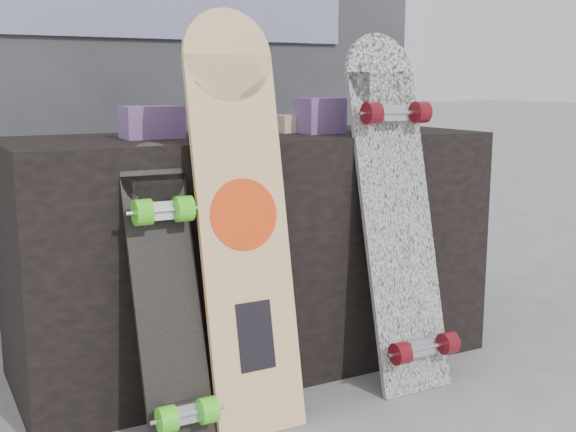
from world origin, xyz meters
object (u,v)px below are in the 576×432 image
longboard_celtic (247,227)px  longboard_cascadia (397,204)px  vendor_table (252,250)px  skateboard_dark (168,293)px  longboard_geisha (242,208)px

longboard_celtic → longboard_cascadia: size_ratio=0.93×
vendor_table → skateboard_dark: (-0.44, -0.40, 0.01)m
longboard_celtic → vendor_table: bearing=62.4°
vendor_table → longboard_geisha: bearing=-119.1°
longboard_celtic → skateboard_dark: longboard_celtic is taller
skateboard_dark → longboard_cascadia: bearing=3.1°
longboard_geisha → skateboard_dark: longboard_geisha is taller
vendor_table → longboard_celtic: 0.42m
longboard_geisha → skateboard_dark: (-0.23, -0.02, -0.21)m
vendor_table → longboard_geisha: (-0.21, -0.39, 0.22)m
longboard_celtic → longboard_cascadia: bearing=-2.2°
vendor_table → skateboard_dark: skateboard_dark is taller
longboard_celtic → longboard_cascadia: longboard_cascadia is taller
vendor_table → longboard_cascadia: 0.53m
vendor_table → skateboard_dark: bearing=-137.7°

